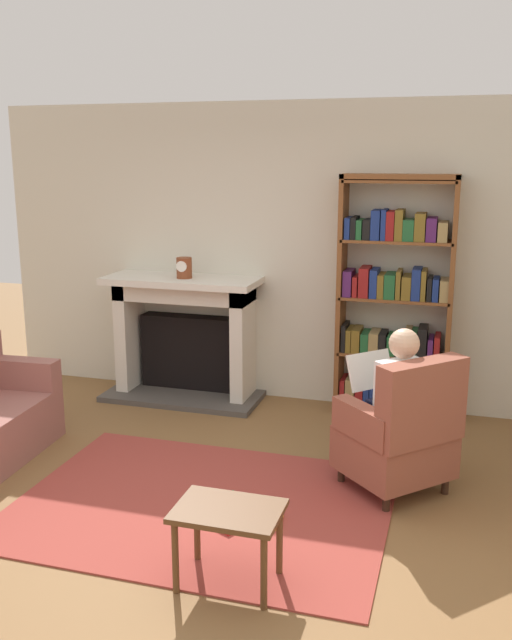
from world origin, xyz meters
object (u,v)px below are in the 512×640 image
bookshelf (394,302)px  armchair_reading (401,433)px  mantel_clock (184,268)px  fireplace (186,334)px  seated_reader (391,400)px  side_table (228,520)px

bookshelf → armchair_reading: (0.22, -1.47, -0.59)m
mantel_clock → armchair_reading: size_ratio=0.19×
fireplace → armchair_reading: 2.57m
armchair_reading → seated_reader: seated_reader is taller
mantel_clock → side_table: size_ratio=0.33×
armchair_reading → side_table: bearing=13.4°
fireplace → bookshelf: 1.95m
side_table → seated_reader: bearing=63.8°
fireplace → side_table: (1.35, -2.76, -0.23)m
fireplace → side_table: bearing=-63.9°
mantel_clock → side_table: mantel_clock is taller
mantel_clock → side_table: (1.31, -2.66, -0.87)m
bookshelf → seated_reader: 1.45m
bookshelf → armchair_reading: size_ratio=2.15×
mantel_clock → side_table: bearing=-63.7°
bookshelf → side_table: bearing=-101.2°
bookshelf → side_table: size_ratio=3.72×
seated_reader → side_table: 1.58m
mantel_clock → seated_reader: (2.00, -1.26, -0.62)m
fireplace → bookshelf: size_ratio=0.70×
bookshelf → seated_reader: bookshelf is taller
fireplace → armchair_reading: bearing=-34.1°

